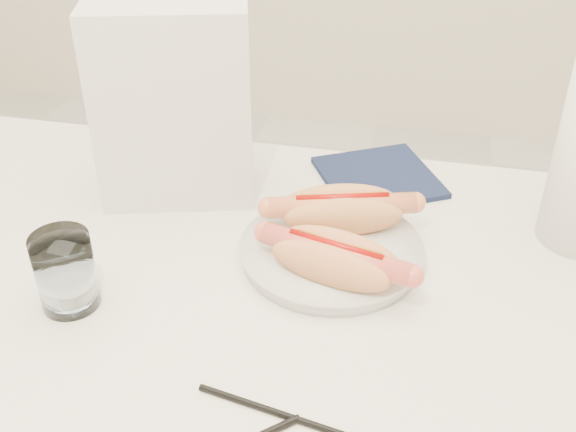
% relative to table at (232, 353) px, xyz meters
% --- Properties ---
extents(table, '(1.20, 0.80, 0.75)m').
position_rel_table_xyz_m(table, '(0.00, 0.00, 0.00)').
color(table, white).
rests_on(table, ground).
extents(plate, '(0.28, 0.28, 0.02)m').
position_rel_table_xyz_m(plate, '(0.09, 0.12, 0.07)').
color(plate, silver).
rests_on(plate, table).
extents(hotdog_left, '(0.19, 0.11, 0.05)m').
position_rel_table_xyz_m(hotdog_left, '(0.10, 0.17, 0.10)').
color(hotdog_left, '#DF9359').
rests_on(hotdog_left, plate).
extents(hotdog_right, '(0.18, 0.11, 0.05)m').
position_rel_table_xyz_m(hotdog_right, '(0.11, 0.07, 0.10)').
color(hotdog_right, '#E8915A').
rests_on(hotdog_right, plate).
extents(water_glass, '(0.07, 0.07, 0.09)m').
position_rel_table_xyz_m(water_glass, '(-0.18, -0.02, 0.11)').
color(water_glass, silver).
rests_on(water_glass, table).
extents(chopstick_far, '(0.21, 0.05, 0.01)m').
position_rel_table_xyz_m(chopstick_far, '(0.11, -0.13, 0.06)').
color(chopstick_far, black).
rests_on(chopstick_far, table).
extents(napkin_box, '(0.23, 0.16, 0.27)m').
position_rel_table_xyz_m(napkin_box, '(-0.14, 0.24, 0.20)').
color(napkin_box, silver).
rests_on(napkin_box, table).
extents(navy_napkin, '(0.21, 0.21, 0.01)m').
position_rel_table_xyz_m(navy_napkin, '(0.13, 0.33, 0.06)').
color(navy_napkin, '#121B3A').
rests_on(navy_napkin, table).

